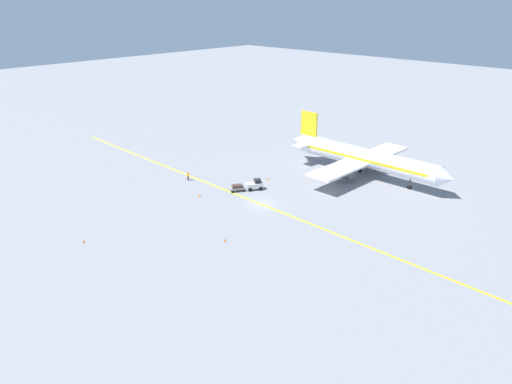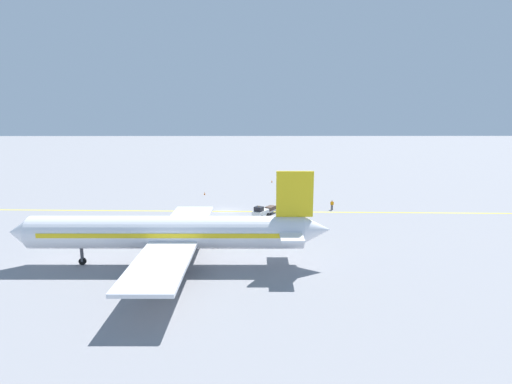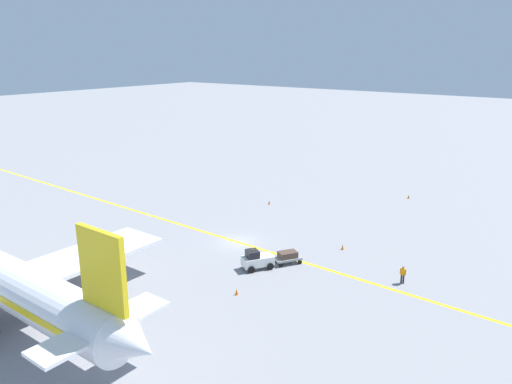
{
  "view_description": "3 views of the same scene",
  "coord_description": "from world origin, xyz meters",
  "views": [
    {
      "loc": [
        56.6,
        52.68,
        33.06
      ],
      "look_at": [
        3.32,
        1.77,
        3.74
      ],
      "focal_mm": 35.0,
      "sensor_mm": 36.0,
      "label": 1
    },
    {
      "loc": [
        -66.0,
        -4.7,
        17.01
      ],
      "look_at": [
        2.22,
        -5.07,
        2.93
      ],
      "focal_mm": 28.0,
      "sensor_mm": 36.0,
      "label": 2
    },
    {
      "loc": [
        -40.0,
        -32.26,
        20.5
      ],
      "look_at": [
        4.38,
        0.81,
        4.64
      ],
      "focal_mm": 35.0,
      "sensor_mm": 36.0,
      "label": 3
    }
  ],
  "objects": [
    {
      "name": "baggage_cart_trailing",
      "position": [
        -1.44,
        -7.45,
        0.76
      ],
      "size": [
        2.95,
        2.56,
        1.24
      ],
      "color": "gray",
      "rests_on": "ground"
    },
    {
      "name": "traffic_cone_mid_apron",
      "position": [
        -9.61,
        -7.53,
        0.28
      ],
      "size": [
        0.32,
        0.32,
        0.55
      ],
      "primitive_type": "cone",
      "color": "orange",
      "rests_on": "ground"
    },
    {
      "name": "ground_plane",
      "position": [
        0.0,
        0.0,
        0.0
      ],
      "size": [
        400.0,
        400.0,
        0.0
      ],
      "primitive_type": "plane",
      "color": "gray"
    },
    {
      "name": "ground_crew_worker",
      "position": [
        1.11,
        -18.23,
        0.91
      ],
      "size": [
        0.24,
        0.58,
        1.68
      ],
      "color": "#23232D",
      "rests_on": "ground"
    },
    {
      "name": "traffic_cone_far_edge",
      "position": [
        13.56,
        5.37,
        0.28
      ],
      "size": [
        0.32,
        0.32,
        0.55
      ],
      "primitive_type": "cone",
      "color": "orange",
      "rests_on": "ground"
    },
    {
      "name": "baggage_tug_white",
      "position": [
        -4.25,
        -5.72,
        0.9
      ],
      "size": [
        3.34,
        2.88,
        2.11
      ],
      "color": "white",
      "rests_on": "ground"
    },
    {
      "name": "traffic_cone_by_wingtip",
      "position": [
        27.72,
        -9.0,
        0.28
      ],
      "size": [
        0.32,
        0.32,
        0.55
      ],
      "primitive_type": "cone",
      "color": "orange",
      "rests_on": "ground"
    },
    {
      "name": "apron_yellow_centreline",
      "position": [
        0.0,
        0.0,
        0.0
      ],
      "size": [
        4.43,
        119.95,
        0.01
      ],
      "primitive_type": "cube",
      "rotation": [
        0.0,
        0.0,
        -0.03
      ],
      "color": "yellow",
      "rests_on": "ground"
    },
    {
      "name": "traffic_cone_near_nose",
      "position": [
        5.02,
        -10.2,
        0.28
      ],
      "size": [
        0.32,
        0.32,
        0.55
      ],
      "primitive_type": "cone",
      "color": "orange",
      "rests_on": "ground"
    },
    {
      "name": "airplane_at_gate",
      "position": [
        -23.87,
        4.45,
        3.71
      ],
      "size": [
        28.04,
        35.42,
        10.6
      ],
      "color": "white",
      "rests_on": "ground"
    }
  ]
}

